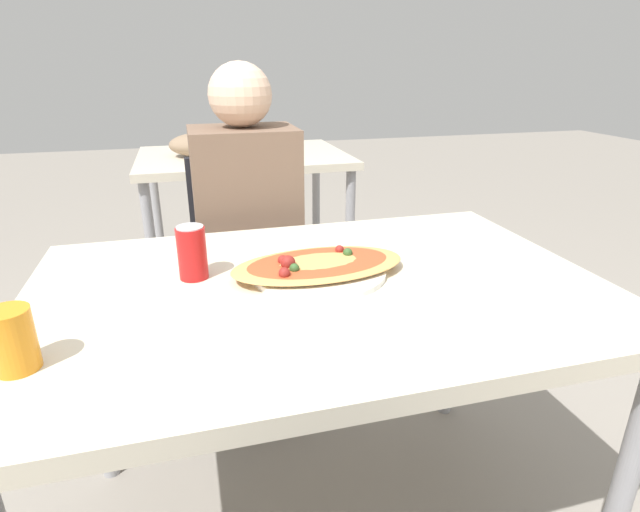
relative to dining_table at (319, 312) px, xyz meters
The scene contains 7 objects.
dining_table is the anchor object (origin of this frame).
chair_far_seated 0.78m from the dining_table, 96.03° to the left, with size 0.40×0.40×0.90m.
person_seated 0.65m from the dining_table, 97.10° to the left, with size 0.34×0.29×1.23m.
pizza_main 0.11m from the dining_table, 77.48° to the left, with size 0.43×0.32×0.06m.
soda_can 0.32m from the dining_table, 158.31° to the left, with size 0.07×0.07×0.12m.
drink_glass 0.61m from the dining_table, 160.95° to the right, with size 0.07×0.07×0.11m.
background_table 1.73m from the dining_table, 90.01° to the left, with size 1.10×0.80×0.88m.
Camera 1 is at (-0.27, -0.99, 1.23)m, focal length 28.00 mm.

